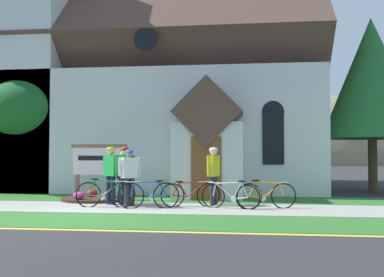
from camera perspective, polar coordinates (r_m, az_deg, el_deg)
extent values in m
plane|color=#2B2B2D|center=(14.98, -10.21, -7.85)|extent=(140.00, 140.00, 0.00)
cube|color=#99968E|center=(12.87, -9.84, -8.80)|extent=(32.00, 2.46, 0.01)
cube|color=#2D6628|center=(10.62, -13.59, -10.24)|extent=(32.00, 2.32, 0.01)
cube|color=#2D6628|center=(15.26, -7.15, -7.75)|extent=(24.00, 2.51, 0.01)
cube|color=yellow|center=(9.42, -16.42, -11.29)|extent=(28.00, 0.16, 0.01)
cube|color=silver|center=(21.63, -2.93, 0.32)|extent=(13.39, 10.64, 4.82)
cube|color=brown|center=(22.13, -2.91, 10.37)|extent=(13.89, 10.83, 10.83)
cube|color=silver|center=(19.94, -20.03, 9.07)|extent=(2.94, 2.94, 10.65)
cube|color=silver|center=(15.24, 2.13, -2.88)|extent=(2.40, 1.60, 2.60)
cube|color=brown|center=(15.30, 2.12, 3.31)|extent=(2.40, 1.80, 2.40)
cube|color=brown|center=(14.43, 1.86, -3.93)|extent=(1.00, 0.06, 2.10)
cube|color=black|center=(16.00, 10.50, 0.06)|extent=(0.76, 0.06, 1.90)
cone|color=black|center=(16.06, 10.48, 3.44)|extent=(0.80, 0.06, 0.80)
cylinder|color=black|center=(16.92, -6.04, 12.73)|extent=(0.90, 0.06, 0.90)
cube|color=#7F6047|center=(15.49, -14.68, -6.09)|extent=(0.12, 0.12, 0.83)
cube|color=#7F6047|center=(14.96, -9.25, -6.28)|extent=(0.12, 0.12, 0.83)
cube|color=white|center=(15.17, -11.99, -2.91)|extent=(1.82, 0.13, 0.91)
cube|color=#7F6047|center=(15.17, -11.98, -0.95)|extent=(1.94, 0.18, 0.12)
cube|color=black|center=(15.12, -12.05, -2.49)|extent=(1.46, 0.05, 0.16)
cylinder|color=#382319|center=(14.96, -12.39, -7.65)|extent=(2.24, 2.24, 0.10)
ellipsoid|color=orange|center=(14.66, -10.67, -7.11)|extent=(0.36, 0.36, 0.24)
ellipsoid|color=red|center=(15.22, -12.85, -6.91)|extent=(0.36, 0.36, 0.24)
ellipsoid|color=#CC338C|center=(14.38, -14.49, -7.19)|extent=(0.36, 0.36, 0.24)
torus|color=black|center=(12.50, -3.39, -7.41)|extent=(0.73, 0.22, 0.75)
torus|color=black|center=(12.46, -7.95, -7.41)|extent=(0.73, 0.22, 0.75)
cylinder|color=#194CA5|center=(12.45, -6.40, -6.69)|extent=(0.53, 0.17, 0.45)
cylinder|color=#194CA5|center=(12.44, -5.89, -5.68)|extent=(0.72, 0.22, 0.05)
cylinder|color=#194CA5|center=(12.47, -4.71, -6.66)|extent=(0.25, 0.10, 0.46)
cylinder|color=#194CA5|center=(12.49, -4.30, -7.54)|extent=(0.39, 0.14, 0.09)
cylinder|color=#194CA5|center=(12.48, -3.80, -6.53)|extent=(0.21, 0.09, 0.40)
cylinder|color=#194CA5|center=(12.45, -7.76, -6.56)|extent=(0.12, 0.06, 0.38)
ellipsoid|color=black|center=(12.46, -4.21, -5.51)|extent=(0.25, 0.14, 0.05)
cylinder|color=silver|center=(12.43, -7.58, -5.62)|extent=(0.43, 0.14, 0.03)
cylinder|color=silver|center=(12.48, -5.21, -7.66)|extent=(0.18, 0.06, 0.18)
torus|color=black|center=(13.04, -13.32, -7.14)|extent=(0.74, 0.10, 0.74)
torus|color=black|center=(12.83, -9.04, -7.26)|extent=(0.74, 0.10, 0.74)
cylinder|color=#19723F|center=(12.88, -10.51, -6.53)|extent=(0.53, 0.08, 0.45)
cylinder|color=#19723F|center=(12.89, -10.97, -5.45)|extent=(0.73, 0.10, 0.10)
cylinder|color=#19723F|center=(12.96, -12.09, -6.36)|extent=(0.25, 0.06, 0.50)
cylinder|color=#19723F|center=(13.00, -12.48, -7.29)|extent=(0.40, 0.07, 0.09)
cylinder|color=#19723F|center=(13.00, -12.93, -6.22)|extent=(0.21, 0.06, 0.44)
cylinder|color=#19723F|center=(12.82, -9.21, -6.44)|extent=(0.12, 0.05, 0.38)
ellipsoid|color=black|center=(12.97, -12.54, -5.15)|extent=(0.25, 0.10, 0.05)
cylinder|color=silver|center=(12.81, -9.38, -5.53)|extent=(0.44, 0.07, 0.03)
cylinder|color=silver|center=(12.95, -11.63, -7.43)|extent=(0.18, 0.04, 0.18)
torus|color=black|center=(12.81, -2.55, -7.39)|extent=(0.69, 0.21, 0.70)
torus|color=black|center=(12.94, 2.13, -7.33)|extent=(0.69, 0.21, 0.70)
cylinder|color=#A51E19|center=(12.87, 0.55, -6.68)|extent=(0.56, 0.18, 0.44)
cylinder|color=#A51E19|center=(12.84, 0.04, -5.76)|extent=(0.76, 0.23, 0.04)
cylinder|color=#A51E19|center=(12.82, -1.18, -6.68)|extent=(0.26, 0.10, 0.43)
cylinder|color=#A51E19|center=(12.83, -1.60, -7.49)|extent=(0.42, 0.14, 0.09)
cylinder|color=#A51E19|center=(12.80, -2.12, -6.57)|extent=(0.22, 0.09, 0.38)
cylinder|color=#A51E19|center=(12.92, 1.95, -6.55)|extent=(0.12, 0.06, 0.37)
ellipsoid|color=black|center=(12.79, -1.70, -5.62)|extent=(0.25, 0.14, 0.05)
cylinder|color=silver|center=(12.90, 1.76, -5.67)|extent=(0.43, 0.14, 0.03)
cylinder|color=silver|center=(12.86, -0.66, -7.59)|extent=(0.18, 0.06, 0.18)
torus|color=black|center=(12.43, 7.44, -7.46)|extent=(0.72, 0.21, 0.73)
torus|color=black|center=(12.71, 11.81, -7.31)|extent=(0.72, 0.21, 0.73)
cylinder|color=orange|center=(12.59, 10.34, -6.70)|extent=(0.53, 0.17, 0.43)
cylinder|color=orange|center=(12.55, 9.86, -5.66)|extent=(0.72, 0.21, 0.10)
cylinder|color=orange|center=(12.49, 8.72, -6.60)|extent=(0.25, 0.10, 0.48)
cylinder|color=orange|center=(12.48, 8.33, -7.56)|extent=(0.40, 0.13, 0.09)
cylinder|color=orange|center=(12.43, 7.83, -6.51)|extent=(0.21, 0.09, 0.43)
cylinder|color=orange|center=(12.69, 11.63, -6.53)|extent=(0.12, 0.06, 0.36)
ellipsoid|color=black|center=(12.44, 8.23, -5.42)|extent=(0.25, 0.14, 0.05)
cylinder|color=silver|center=(12.66, 11.45, -5.66)|extent=(0.43, 0.13, 0.03)
cylinder|color=silver|center=(12.54, 9.21, -7.65)|extent=(0.18, 0.06, 0.18)
torus|color=black|center=(12.24, 7.28, -7.61)|extent=(0.68, 0.25, 0.71)
torus|color=black|center=(12.58, 2.77, -7.47)|extent=(0.68, 0.25, 0.71)
cylinder|color=#B7B7BC|center=(12.44, 4.27, -6.82)|extent=(0.54, 0.20, 0.44)
cylinder|color=#B7B7BC|center=(12.39, 4.76, -5.77)|extent=(0.74, 0.27, 0.09)
cylinder|color=#B7B7BC|center=(12.31, 5.94, -6.74)|extent=(0.26, 0.11, 0.48)
cylinder|color=#B7B7BC|center=(12.30, 6.36, -7.71)|extent=(0.41, 0.16, 0.09)
cylinder|color=#B7B7BC|center=(12.25, 6.86, -6.65)|extent=(0.22, 0.10, 0.43)
cylinder|color=#B7B7BC|center=(12.55, 2.94, -6.67)|extent=(0.12, 0.07, 0.37)
ellipsoid|color=black|center=(12.26, 6.44, -5.54)|extent=(0.25, 0.15, 0.05)
cylinder|color=silver|center=(12.52, 3.12, -5.76)|extent=(0.43, 0.16, 0.03)
cylinder|color=silver|center=(12.37, 5.44, -7.79)|extent=(0.18, 0.07, 0.18)
cylinder|color=#2D2D33|center=(13.19, 2.65, -6.81)|extent=(0.15, 0.15, 0.86)
cylinder|color=#2D2D33|center=(13.37, 2.98, -6.75)|extent=(0.15, 0.15, 0.86)
cube|color=yellow|center=(13.24, 2.81, -3.58)|extent=(0.35, 0.52, 0.63)
sphere|color=beige|center=(13.23, 2.81, -1.75)|extent=(0.22, 0.22, 0.22)
ellipsoid|color=silver|center=(13.23, 2.81, -1.48)|extent=(0.34, 0.31, 0.16)
cylinder|color=yellow|center=(12.98, 2.14, -3.48)|extent=(0.09, 0.15, 0.57)
cylinder|color=yellow|center=(13.49, 3.45, -3.42)|extent=(0.09, 0.20, 0.57)
cylinder|color=#2D2D33|center=(13.02, -8.50, -6.93)|extent=(0.15, 0.15, 0.83)
cylinder|color=#2D2D33|center=(13.09, -7.80, -6.90)|extent=(0.15, 0.15, 0.83)
cube|color=silver|center=(13.02, -8.13, -3.78)|extent=(0.49, 0.45, 0.60)
sphere|color=#936B51|center=(13.01, -8.12, -1.99)|extent=(0.21, 0.21, 0.21)
ellipsoid|color=#1E59B2|center=(13.01, -8.12, -1.73)|extent=(0.34, 0.35, 0.15)
cylinder|color=silver|center=(12.94, -9.35, -3.66)|extent=(0.09, 0.15, 0.55)
cylinder|color=silver|center=(13.09, -6.93, -3.65)|extent=(0.09, 0.23, 0.55)
cylinder|color=#191E38|center=(13.64, -10.81, -6.60)|extent=(0.15, 0.15, 0.86)
cylinder|color=#191E38|center=(13.49, -10.25, -6.66)|extent=(0.15, 0.15, 0.86)
cube|color=green|center=(13.52, -10.51, -3.48)|extent=(0.52, 0.43, 0.63)
sphere|color=beige|center=(13.52, -10.50, -1.67)|extent=(0.22, 0.22, 0.22)
ellipsoid|color=gold|center=(13.52, -10.49, -1.41)|extent=(0.35, 0.36, 0.16)
cylinder|color=green|center=(13.77, -11.17, -3.31)|extent=(0.09, 0.10, 0.57)
cylinder|color=green|center=(13.28, -9.81, -3.37)|extent=(0.09, 0.12, 0.57)
cylinder|color=#191E38|center=(13.84, -8.71, -6.72)|extent=(0.15, 0.15, 0.78)
cylinder|color=#191E38|center=(13.65, -9.19, -6.78)|extent=(0.15, 0.15, 0.78)
cube|color=red|center=(13.71, -8.93, -3.92)|extent=(0.31, 0.48, 0.57)
sphere|color=beige|center=(13.70, -8.92, -2.30)|extent=(0.20, 0.20, 0.20)
ellipsoid|color=gold|center=(13.70, -8.92, -2.07)|extent=(0.30, 0.27, 0.14)
cylinder|color=red|center=(13.92, -8.21, -3.78)|extent=(0.09, 0.18, 0.52)
cylinder|color=red|center=(13.49, -9.67, -3.83)|extent=(0.09, 0.15, 0.52)
cylinder|color=#191E38|center=(13.38, -9.06, -6.70)|extent=(0.15, 0.15, 0.87)
cylinder|color=#191E38|center=(13.33, -8.41, -6.72)|extent=(0.15, 0.15, 0.87)
cube|color=green|center=(13.31, -8.72, -3.49)|extent=(0.50, 0.22, 0.63)
sphere|color=beige|center=(13.30, -8.71, -1.64)|extent=(0.22, 0.22, 0.22)
ellipsoid|color=red|center=(13.31, -8.71, -1.38)|extent=(0.25, 0.29, 0.16)
cylinder|color=green|center=(13.44, -9.86, -3.33)|extent=(0.09, 0.16, 0.58)
cylinder|color=green|center=(13.18, -7.56, -3.37)|extent=(0.09, 0.18, 0.58)
cylinder|color=#4C3823|center=(19.10, 22.43, -3.22)|extent=(0.35, 0.35, 2.15)
cone|color=#23662D|center=(19.34, 22.29, 7.31)|extent=(4.00, 4.00, 4.92)
cylinder|color=#3D2D1E|center=(19.05, -20.82, -3.55)|extent=(0.37, 0.37, 1.95)
ellipsoid|color=#195623|center=(19.12, -20.74, 3.53)|extent=(3.24, 3.24, 2.52)
ellipsoid|color=#847A5B|center=(79.52, -5.06, -3.09)|extent=(108.73, 50.21, 27.54)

